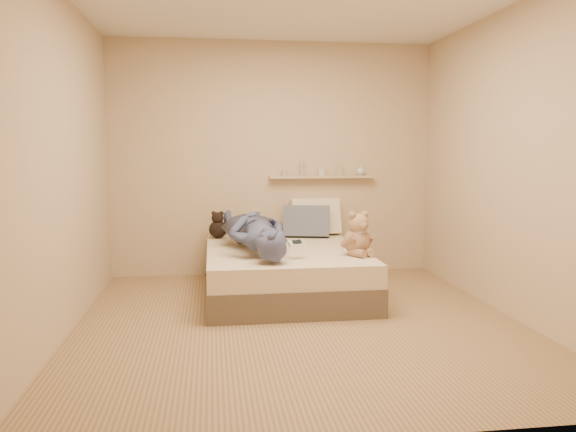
{
  "coord_description": "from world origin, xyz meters",
  "views": [
    {
      "loc": [
        -0.69,
        -4.4,
        1.4
      ],
      "look_at": [
        0.0,
        0.65,
        0.8
      ],
      "focal_mm": 35.0,
      "sensor_mm": 36.0,
      "label": 1
    }
  ],
  "objects": [
    {
      "name": "person",
      "position": [
        -0.29,
        0.88,
        0.64
      ],
      "size": [
        0.77,
        1.66,
        0.38
      ],
      "primitive_type": "imported",
      "rotation": [
        0.0,
        0.0,
        3.26
      ],
      "color": "#424969",
      "rests_on": "bed"
    },
    {
      "name": "pillow_cream",
      "position": [
        0.46,
        1.76,
        0.65
      ],
      "size": [
        0.57,
        0.31,
        0.43
      ],
      "primitive_type": "cube",
      "rotation": [
        -0.28,
        0.0,
        0.09
      ],
      "color": "beige",
      "rests_on": "bed"
    },
    {
      "name": "shelf_bottles",
      "position": [
        0.74,
        1.84,
        1.17
      ],
      "size": [
        0.98,
        0.14,
        0.16
      ],
      "color": "#BAAD9F",
      "rests_on": "wall_shelf"
    },
    {
      "name": "wall_shelf",
      "position": [
        0.55,
        1.84,
        1.1
      ],
      "size": [
        1.2,
        0.12,
        0.03
      ],
      "primitive_type": "cube",
      "color": "tan",
      "rests_on": "wall_back"
    },
    {
      "name": "pillow_grey",
      "position": [
        0.34,
        1.62,
        0.62
      ],
      "size": [
        0.54,
        0.34,
        0.37
      ],
      "primitive_type": "cube",
      "rotation": [
        -0.29,
        0.0,
        -0.24
      ],
      "color": "slate",
      "rests_on": "bed"
    },
    {
      "name": "game_console",
      "position": [
        0.04,
        0.39,
        0.59
      ],
      "size": [
        0.17,
        0.12,
        0.05
      ],
      "color": "silver",
      "rests_on": "bed"
    },
    {
      "name": "dark_plush",
      "position": [
        -0.63,
        1.65,
        0.58
      ],
      "size": [
        0.19,
        0.19,
        0.3
      ],
      "color": "black",
      "rests_on": "bed"
    },
    {
      "name": "teddy_bear",
      "position": [
        0.62,
        0.5,
        0.62
      ],
      "size": [
        0.32,
        0.33,
        0.41
      ],
      "color": "tan",
      "rests_on": "bed"
    },
    {
      "name": "room",
      "position": [
        0.0,
        0.0,
        1.3
      ],
      "size": [
        3.8,
        3.8,
        3.8
      ],
      "color": "#A07B53",
      "rests_on": "ground"
    },
    {
      "name": "bed",
      "position": [
        0.0,
        0.93,
        0.22
      ],
      "size": [
        1.5,
        1.9,
        0.45
      ],
      "color": "brown",
      "rests_on": "floor"
    }
  ]
}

